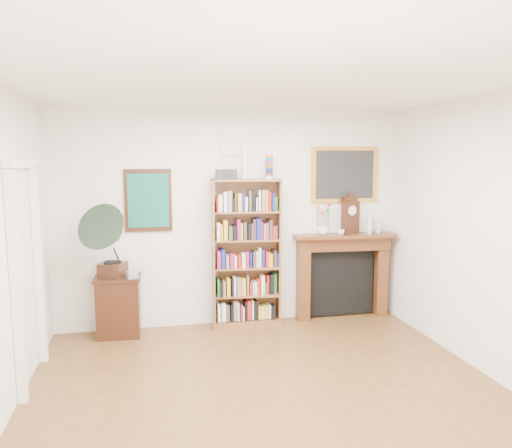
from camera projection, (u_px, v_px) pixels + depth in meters
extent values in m
cube|color=#58341A|center=(281.00, 416.00, 4.26)|extent=(4.50, 5.00, 0.01)
cube|color=white|center=(283.00, 78.00, 3.88)|extent=(4.50, 5.00, 0.01)
cube|color=white|center=(231.00, 218.00, 6.49)|extent=(4.50, 0.01, 2.80)
cube|color=white|center=(481.00, 401.00, 1.65)|extent=(4.50, 0.01, 2.80)
cube|color=white|center=(16.00, 289.00, 4.35)|extent=(0.08, 0.08, 2.10)
cube|color=white|center=(39.00, 266.00, 5.26)|extent=(0.08, 0.08, 2.10)
cube|color=white|center=(21.00, 164.00, 4.66)|extent=(0.08, 1.02, 0.08)
cube|color=black|center=(148.00, 200.00, 6.21)|extent=(0.58, 0.03, 0.78)
cube|color=#135A53|center=(148.00, 201.00, 6.20)|extent=(0.50, 0.01, 0.67)
cube|color=white|center=(231.00, 144.00, 6.34)|extent=(0.26, 0.03, 0.30)
cube|color=silver|center=(231.00, 144.00, 6.32)|extent=(0.22, 0.01, 0.26)
cube|color=gold|center=(344.00, 175.00, 6.72)|extent=(0.95, 0.03, 0.75)
cube|color=#262628|center=(345.00, 175.00, 6.70)|extent=(0.82, 0.01, 0.65)
cube|color=brown|center=(214.00, 255.00, 6.32)|extent=(0.06, 0.31, 1.91)
cube|color=brown|center=(278.00, 252.00, 6.50)|extent=(0.06, 0.31, 1.91)
cube|color=brown|center=(246.00, 180.00, 6.28)|extent=(0.90, 0.39, 0.03)
cube|color=brown|center=(247.00, 322.00, 6.54)|extent=(0.90, 0.39, 0.08)
cube|color=brown|center=(244.00, 251.00, 6.56)|extent=(0.88, 0.10, 1.91)
cube|color=brown|center=(247.00, 294.00, 6.49)|extent=(0.85, 0.37, 0.02)
cube|color=brown|center=(246.00, 267.00, 6.44)|extent=(0.85, 0.37, 0.02)
cube|color=brown|center=(246.00, 240.00, 6.39)|extent=(0.85, 0.37, 0.02)
cube|color=brown|center=(246.00, 212.00, 6.34)|extent=(0.85, 0.37, 0.02)
cube|color=black|center=(119.00, 306.00, 6.11)|extent=(0.57, 0.42, 0.75)
cube|color=#492411|center=(303.00, 279.00, 6.68)|extent=(0.16, 0.21, 1.12)
cube|color=#492411|center=(380.00, 275.00, 6.92)|extent=(0.16, 0.21, 1.12)
cube|color=#492411|center=(343.00, 243.00, 6.74)|extent=(1.28, 0.28, 0.18)
cube|color=#492411|center=(345.00, 236.00, 6.68)|extent=(1.39, 0.41, 0.04)
cube|color=black|center=(340.00, 282.00, 6.88)|extent=(0.93, 0.09, 0.90)
cube|color=black|center=(113.00, 270.00, 6.05)|extent=(0.36, 0.36, 0.17)
cylinder|color=black|center=(113.00, 262.00, 6.04)|extent=(0.28, 0.28, 0.01)
cone|color=#2A3D2E|center=(110.00, 234.00, 5.82)|extent=(0.78, 0.86, 0.72)
cube|color=#A8A8B4|center=(132.00, 275.00, 5.98)|extent=(0.16, 0.16, 0.08)
cube|color=black|center=(350.00, 217.00, 6.72)|extent=(0.24, 0.17, 0.44)
cylinder|color=white|center=(352.00, 211.00, 6.65)|extent=(0.13, 0.05, 0.13)
cube|color=black|center=(351.00, 199.00, 6.69)|extent=(0.18, 0.14, 0.08)
imported|color=white|center=(323.00, 229.00, 6.63)|extent=(0.19, 0.19, 0.16)
imported|color=white|center=(341.00, 232.00, 6.63)|extent=(0.12, 0.12, 0.07)
cylinder|color=silver|center=(370.00, 225.00, 6.74)|extent=(0.07, 0.07, 0.24)
cylinder|color=silver|center=(379.00, 225.00, 6.81)|extent=(0.06, 0.06, 0.20)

